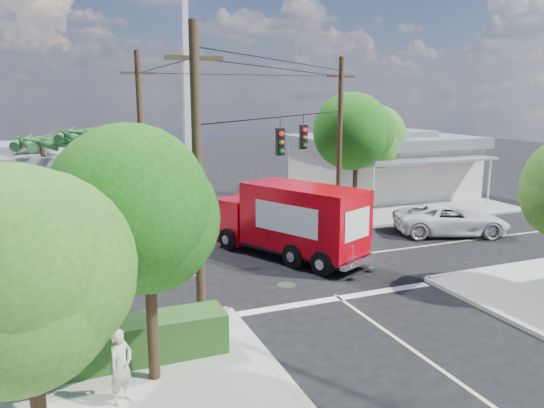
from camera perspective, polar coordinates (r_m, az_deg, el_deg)
ground at (r=22.72m, az=1.91°, el=-6.38°), size 120.00×120.00×0.00m
sidewalk_ne at (r=37.06m, az=10.47°, el=0.58°), size 14.12×14.12×0.14m
sidewalk_nw at (r=31.45m, az=-25.28°, el=-2.30°), size 14.12×14.12×0.14m
road_markings at (r=21.45m, az=3.52°, el=-7.48°), size 32.00×32.00×0.01m
building_ne at (r=38.49m, az=11.77°, el=4.32°), size 11.80×10.20×4.50m
radio_tower at (r=40.84m, az=-9.02°, el=9.50°), size 0.80×0.80×17.00m
tree_sw_front at (r=12.61m, az=-13.23°, el=-0.93°), size 3.88×3.78×6.03m
tree_sw_back at (r=10.19m, az=-24.92°, el=-7.22°), size 3.56×3.42×5.41m
tree_ne_front at (r=31.05m, az=9.13°, el=7.29°), size 4.21×4.14×6.66m
tree_ne_back at (r=34.33m, az=10.94°, el=6.64°), size 3.77×3.66×5.82m
palm_nw_front at (r=27.33m, az=-19.41°, el=6.81°), size 3.01×3.08×5.59m
palm_nw_back at (r=28.83m, az=-23.50°, el=5.98°), size 3.01×3.08×5.19m
utility_poles at (r=22.65m, az=-3.35°, el=5.65°), size 12.00×10.68×9.00m
picket_fence at (r=15.51m, az=-16.79°, el=-12.98°), size 5.94×0.06×1.00m
hedge_sw at (r=14.77m, az=-17.27°, el=-14.26°), size 6.20×1.20×1.10m
vending_boxes at (r=30.78m, az=8.30°, el=-0.40°), size 1.90×0.50×1.10m
delivery_truck at (r=23.12m, az=2.06°, el=-1.80°), size 5.22×7.74×3.26m
parked_car at (r=28.67m, az=18.70°, el=-1.57°), size 6.26×4.48×1.58m
pedestrian at (r=12.91m, az=-15.93°, el=-16.43°), size 0.77×0.75×1.78m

